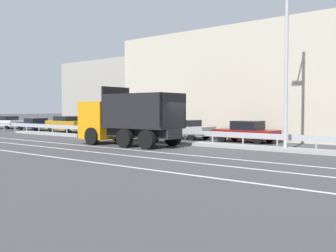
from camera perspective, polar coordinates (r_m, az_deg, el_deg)
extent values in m
plane|color=#424244|center=(21.78, 2.08, -3.16)|extent=(320.00, 320.00, 0.00)
cube|color=silver|center=(22.03, -8.80, -3.12)|extent=(71.91, 0.16, 0.01)
cube|color=silver|center=(20.79, -12.80, -3.48)|extent=(71.91, 0.16, 0.01)
cube|color=silver|center=(19.38, -18.58, -3.97)|extent=(71.91, 0.16, 0.01)
cube|color=gray|center=(23.23, 4.78, -2.60)|extent=(39.55, 1.10, 0.18)
cube|color=#9EA0A5|center=(24.24, 6.48, -1.14)|extent=(71.91, 0.04, 0.32)
cylinder|color=#ADADB2|center=(43.39, -22.68, -0.15)|extent=(0.09, 0.09, 0.62)
cylinder|color=#ADADB2|center=(41.55, -21.32, -0.24)|extent=(0.09, 0.09, 0.62)
cylinder|color=#ADADB2|center=(39.74, -19.84, -0.33)|extent=(0.09, 0.09, 0.62)
cylinder|color=#ADADB2|center=(37.95, -18.22, -0.43)|extent=(0.09, 0.09, 0.62)
cylinder|color=#ADADB2|center=(36.20, -16.44, -0.54)|extent=(0.09, 0.09, 0.62)
cylinder|color=#ADADB2|center=(34.49, -14.48, -0.66)|extent=(0.09, 0.09, 0.62)
cylinder|color=#ADADB2|center=(32.82, -12.31, -0.79)|extent=(0.09, 0.09, 0.62)
cylinder|color=#ADADB2|center=(31.21, -9.92, -0.94)|extent=(0.09, 0.09, 0.62)
cylinder|color=#ADADB2|center=(29.65, -7.28, -1.09)|extent=(0.09, 0.09, 0.62)
cylinder|color=#ADADB2|center=(28.17, -4.34, -1.27)|extent=(0.09, 0.09, 0.62)
cylinder|color=#ADADB2|center=(26.76, -1.09, -1.45)|extent=(0.09, 0.09, 0.62)
cylinder|color=#ADADB2|center=(25.46, 2.50, -1.66)|extent=(0.09, 0.09, 0.62)
cylinder|color=#ADADB2|center=(24.26, 6.47, -1.87)|extent=(0.09, 0.09, 0.62)
cylinder|color=#ADADB2|center=(23.19, 10.83, -2.10)|extent=(0.09, 0.09, 0.62)
cylinder|color=#ADADB2|center=(22.27, 15.58, -2.33)|extent=(0.09, 0.09, 0.62)
cylinder|color=#ADADB2|center=(21.52, 20.70, -2.56)|extent=(0.09, 0.09, 0.62)
cube|color=orange|center=(24.80, -9.42, 0.84)|extent=(2.06, 2.43, 2.27)
cube|color=black|center=(25.53, -10.97, 1.77)|extent=(0.10, 2.03, 0.85)
cube|color=black|center=(25.61, -11.00, -1.32)|extent=(0.18, 2.32, 0.24)
cube|color=black|center=(22.54, -3.66, -0.98)|extent=(4.66, 1.46, 0.53)
cube|color=black|center=(22.53, -3.66, -0.15)|extent=(4.51, 2.42, 0.12)
cube|color=black|center=(21.70, -5.54, 2.34)|extent=(4.43, 0.25, 1.84)
cube|color=black|center=(23.33, -1.92, 2.35)|extent=(4.43, 0.25, 1.84)
cube|color=black|center=(23.98, -7.58, 2.88)|extent=(0.18, 2.27, 2.30)
cube|color=black|center=(21.15, 0.77, 2.34)|extent=(0.18, 2.27, 1.84)
cylinder|color=black|center=(23.85, -10.94, -1.47)|extent=(1.05, 0.36, 1.04)
cylinder|color=black|center=(25.44, -7.05, -1.20)|extent=(1.05, 0.36, 1.04)
cylinder|color=black|center=(21.94, -6.32, -1.77)|extent=(1.05, 0.36, 1.04)
cylinder|color=black|center=(23.67, -2.45, -1.46)|extent=(1.05, 0.36, 1.04)
cylinder|color=black|center=(20.86, -3.11, -1.98)|extent=(1.05, 0.36, 1.04)
cylinder|color=black|center=(22.67, 0.69, -1.62)|extent=(1.05, 0.36, 1.04)
cylinder|color=white|center=(27.14, -5.87, -1.67)|extent=(0.16, 0.16, 0.38)
cylinder|color=black|center=(27.11, -5.88, -0.88)|extent=(0.16, 0.16, 0.38)
cylinder|color=white|center=(27.09, -5.88, -0.09)|extent=(0.16, 0.16, 0.38)
cylinder|color=black|center=(27.08, -5.88, 0.71)|extent=(0.16, 0.16, 0.38)
cylinder|color=white|center=(27.07, -5.89, 1.50)|extent=(0.16, 0.16, 0.38)
cylinder|color=#1E4CB2|center=(27.07, -5.89, 2.73)|extent=(0.79, 0.03, 0.79)
cylinder|color=white|center=(27.07, -5.89, 2.73)|extent=(0.85, 0.02, 0.85)
cylinder|color=#ADADB2|center=(20.97, 16.82, 10.67)|extent=(0.18, 0.18, 10.33)
cube|color=silver|center=(47.13, -22.28, 0.42)|extent=(4.06, 2.13, 0.63)
cube|color=black|center=(47.02, -22.22, 1.07)|extent=(1.77, 1.73, 0.44)
cylinder|color=black|center=(48.64, -22.20, 0.10)|extent=(0.61, 0.25, 0.60)
cylinder|color=black|center=(45.65, -22.36, -0.04)|extent=(0.61, 0.25, 0.60)
cylinder|color=black|center=(46.61, -20.57, 0.03)|extent=(0.61, 0.25, 0.60)
cube|color=navy|center=(42.02, -18.71, 0.15)|extent=(4.38, 2.08, 0.49)
cube|color=black|center=(41.89, -18.64, 0.79)|extent=(1.88, 1.73, 0.45)
cylinder|color=black|center=(42.79, -20.61, -0.17)|extent=(0.61, 0.23, 0.60)
cylinder|color=black|center=(43.62, -18.54, -0.09)|extent=(0.61, 0.23, 0.60)
cylinder|color=black|center=(40.44, -18.89, -0.28)|extent=(0.61, 0.23, 0.60)
cylinder|color=black|center=(41.32, -16.73, -0.20)|extent=(0.61, 0.23, 0.60)
cube|color=#B27A14|center=(37.31, -14.36, 0.15)|extent=(4.75, 2.09, 0.78)
cube|color=black|center=(37.41, -14.49, 1.08)|extent=(2.04, 1.73, 0.42)
cylinder|color=black|center=(36.64, -11.96, -0.47)|extent=(0.61, 0.23, 0.60)
cylinder|color=black|center=(35.64, -14.25, -0.58)|extent=(0.61, 0.23, 0.60)
cylinder|color=black|center=(39.02, -14.45, -0.32)|extent=(0.61, 0.23, 0.60)
cylinder|color=black|center=(38.08, -16.66, -0.42)|extent=(0.61, 0.23, 0.60)
cube|color=gray|center=(32.52, -7.06, -0.34)|extent=(4.45, 2.01, 0.53)
cube|color=black|center=(32.40, -6.91, 0.46)|extent=(1.90, 1.69, 0.38)
cylinder|color=black|center=(33.02, -9.74, -0.77)|extent=(0.61, 0.23, 0.60)
cylinder|color=black|center=(34.12, -7.46, -0.65)|extent=(0.61, 0.23, 0.60)
cylinder|color=black|center=(30.94, -6.62, -0.96)|extent=(0.61, 0.23, 0.60)
cylinder|color=black|center=(32.12, -4.30, -0.83)|extent=(0.61, 0.23, 0.60)
cube|color=#A3A3A8|center=(28.26, 2.20, -0.63)|extent=(4.51, 1.81, 0.63)
cube|color=black|center=(28.15, 2.42, 0.44)|extent=(1.89, 1.60, 0.44)
cylinder|color=black|center=(28.48, -1.10, -1.24)|extent=(0.60, 0.20, 0.60)
cylinder|color=black|center=(29.81, 1.05, -1.08)|extent=(0.60, 0.20, 0.60)
cylinder|color=black|center=(26.75, 3.47, -1.48)|extent=(0.60, 0.20, 0.60)
cylinder|color=black|center=(28.17, 5.52, -1.29)|extent=(0.60, 0.20, 0.60)
cube|color=maroon|center=(25.81, 11.20, -1.09)|extent=(4.12, 1.75, 0.52)
cube|color=black|center=(25.72, 11.46, 0.11)|extent=(1.73, 1.54, 0.57)
cylinder|color=black|center=(25.74, 7.83, -1.65)|extent=(0.60, 0.20, 0.60)
cylinder|color=black|center=(27.16, 9.64, -1.45)|extent=(0.60, 0.20, 0.60)
cylinder|color=black|center=(24.51, 12.93, -1.90)|extent=(0.60, 0.20, 0.60)
cylinder|color=black|center=(26.00, 14.54, -1.67)|extent=(0.60, 0.20, 0.60)
cube|color=gray|center=(46.76, -5.35, 4.32)|extent=(10.87, 11.77, 7.35)
cube|color=#B7AD99|center=(34.01, 12.37, 5.60)|extent=(18.61, 12.08, 8.08)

